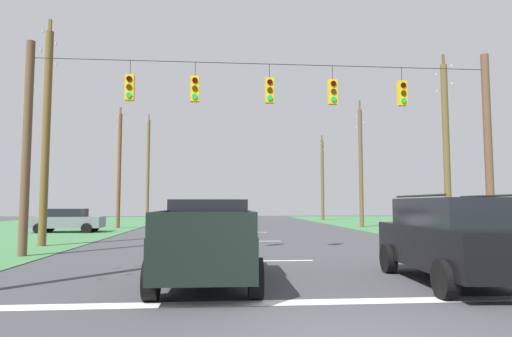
{
  "coord_description": "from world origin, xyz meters",
  "views": [
    {
      "loc": [
        -1.81,
        -6.04,
        1.86
      ],
      "look_at": [
        -0.55,
        8.98,
        3.05
      ],
      "focal_mm": 30.86,
      "sensor_mm": 36.0,
      "label": 1
    }
  ],
  "objects_px": {
    "utility_pole_near_left": "(322,178)",
    "suv_black": "(453,238)",
    "utility_pole_distant_right": "(119,167)",
    "utility_pole_distant_left": "(148,169)",
    "pickup_truck": "(208,241)",
    "distant_car_crossing_white": "(180,218)",
    "utility_pole_mid_right": "(446,147)",
    "distant_car_oncoming": "(68,220)",
    "overhead_signal_span": "(268,136)",
    "utility_pole_far_right": "(361,165)",
    "utility_pole_far_left": "(46,132)"
  },
  "relations": [
    {
      "from": "utility_pole_near_left",
      "to": "utility_pole_distant_right",
      "type": "distance_m",
      "value": 23.88
    },
    {
      "from": "distant_car_oncoming",
      "to": "utility_pole_distant_right",
      "type": "relative_size",
      "value": 0.47
    },
    {
      "from": "pickup_truck",
      "to": "utility_pole_distant_right",
      "type": "distance_m",
      "value": 24.41
    },
    {
      "from": "utility_pole_mid_right",
      "to": "utility_pole_far_right",
      "type": "distance_m",
      "value": 12.25
    },
    {
      "from": "utility_pole_near_left",
      "to": "suv_black",
      "type": "bearing_deg",
      "value": -98.99
    },
    {
      "from": "overhead_signal_span",
      "to": "distant_car_crossing_white",
      "type": "relative_size",
      "value": 4.05
    },
    {
      "from": "distant_car_crossing_white",
      "to": "utility_pole_far_right",
      "type": "xyz_separation_m",
      "value": [
        13.81,
        1.19,
        4.09
      ]
    },
    {
      "from": "overhead_signal_span",
      "to": "utility_pole_distant_left",
      "type": "distance_m",
      "value": 32.91
    },
    {
      "from": "pickup_truck",
      "to": "utility_pole_distant_left",
      "type": "height_order",
      "value": "utility_pole_distant_left"
    },
    {
      "from": "pickup_truck",
      "to": "distant_car_crossing_white",
      "type": "height_order",
      "value": "pickup_truck"
    },
    {
      "from": "overhead_signal_span",
      "to": "utility_pole_distant_right",
      "type": "distance_m",
      "value": 19.85
    },
    {
      "from": "utility_pole_distant_right",
      "to": "suv_black",
      "type": "bearing_deg",
      "value": -61.44
    },
    {
      "from": "suv_black",
      "to": "utility_pole_far_left",
      "type": "relative_size",
      "value": 0.49
    },
    {
      "from": "utility_pole_far_right",
      "to": "utility_pole_distant_left",
      "type": "bearing_deg",
      "value": 142.61
    },
    {
      "from": "utility_pole_far_left",
      "to": "utility_pole_near_left",
      "type": "bearing_deg",
      "value": 56.07
    },
    {
      "from": "suv_black",
      "to": "distant_car_crossing_white",
      "type": "height_order",
      "value": "suv_black"
    },
    {
      "from": "utility_pole_mid_right",
      "to": "utility_pole_near_left",
      "type": "height_order",
      "value": "utility_pole_near_left"
    },
    {
      "from": "pickup_truck",
      "to": "utility_pole_far_left",
      "type": "distance_m",
      "value": 12.41
    },
    {
      "from": "utility_pole_near_left",
      "to": "utility_pole_distant_right",
      "type": "relative_size",
      "value": 1.04
    },
    {
      "from": "pickup_truck",
      "to": "distant_car_oncoming",
      "type": "height_order",
      "value": "pickup_truck"
    },
    {
      "from": "distant_car_crossing_white",
      "to": "utility_pole_distant_left",
      "type": "height_order",
      "value": "utility_pole_distant_left"
    },
    {
      "from": "suv_black",
      "to": "utility_pole_mid_right",
      "type": "xyz_separation_m",
      "value": [
        5.99,
        11.26,
        3.61
      ]
    },
    {
      "from": "suv_black",
      "to": "utility_pole_far_right",
      "type": "height_order",
      "value": "utility_pole_far_right"
    },
    {
      "from": "distant_car_crossing_white",
      "to": "distant_car_oncoming",
      "type": "distance_m",
      "value": 7.5
    },
    {
      "from": "utility_pole_far_left",
      "to": "utility_pole_distant_left",
      "type": "xyz_separation_m",
      "value": [
        -0.01,
        27.83,
        0.59
      ]
    },
    {
      "from": "distant_car_crossing_white",
      "to": "pickup_truck",
      "type": "bearing_deg",
      "value": -83.32
    },
    {
      "from": "suv_black",
      "to": "utility_pole_near_left",
      "type": "relative_size",
      "value": 0.51
    },
    {
      "from": "distant_car_oncoming",
      "to": "utility_pole_mid_right",
      "type": "bearing_deg",
      "value": -20.59
    },
    {
      "from": "distant_car_oncoming",
      "to": "pickup_truck",
      "type": "bearing_deg",
      "value": -63.15
    },
    {
      "from": "distant_car_oncoming",
      "to": "utility_pole_far_left",
      "type": "height_order",
      "value": "utility_pole_far_left"
    },
    {
      "from": "pickup_truck",
      "to": "utility_pole_near_left",
      "type": "height_order",
      "value": "utility_pole_near_left"
    },
    {
      "from": "utility_pole_mid_right",
      "to": "utility_pole_distant_right",
      "type": "bearing_deg",
      "value": 146.57
    },
    {
      "from": "overhead_signal_span",
      "to": "pickup_truck",
      "type": "distance_m",
      "value": 6.76
    },
    {
      "from": "utility_pole_far_left",
      "to": "utility_pole_distant_right",
      "type": "distance_m",
      "value": 13.85
    },
    {
      "from": "overhead_signal_span",
      "to": "utility_pole_far_left",
      "type": "relative_size",
      "value": 1.74
    },
    {
      "from": "overhead_signal_span",
      "to": "distant_car_crossing_white",
      "type": "height_order",
      "value": "overhead_signal_span"
    },
    {
      "from": "utility_pole_mid_right",
      "to": "utility_pole_distant_right",
      "type": "distance_m",
      "value": 22.67
    },
    {
      "from": "utility_pole_distant_right",
      "to": "pickup_truck",
      "type": "bearing_deg",
      "value": -72.56
    },
    {
      "from": "distant_car_oncoming",
      "to": "utility_pole_distant_left",
      "type": "distance_m",
      "value": 19.28
    },
    {
      "from": "overhead_signal_span",
      "to": "suv_black",
      "type": "bearing_deg",
      "value": -59.51
    },
    {
      "from": "suv_black",
      "to": "utility_pole_near_left",
      "type": "distance_m",
      "value": 38.89
    },
    {
      "from": "utility_pole_distant_right",
      "to": "utility_pole_distant_left",
      "type": "distance_m",
      "value": 14.02
    },
    {
      "from": "suv_black",
      "to": "pickup_truck",
      "type": "bearing_deg",
      "value": 172.84
    },
    {
      "from": "utility_pole_mid_right",
      "to": "utility_pole_far_right",
      "type": "height_order",
      "value": "utility_pole_far_right"
    },
    {
      "from": "distant_car_crossing_white",
      "to": "distant_car_oncoming",
      "type": "height_order",
      "value": "same"
    },
    {
      "from": "pickup_truck",
      "to": "utility_pole_far_right",
      "type": "distance_m",
      "value": 25.72
    },
    {
      "from": "distant_car_oncoming",
      "to": "utility_pole_far_right",
      "type": "bearing_deg",
      "value": 11.89
    },
    {
      "from": "utility_pole_far_right",
      "to": "utility_pole_distant_right",
      "type": "distance_m",
      "value": 18.52
    },
    {
      "from": "utility_pole_far_right",
      "to": "utility_pole_distant_left",
      "type": "height_order",
      "value": "utility_pole_distant_left"
    },
    {
      "from": "pickup_truck",
      "to": "suv_black",
      "type": "distance_m",
      "value": 5.74
    }
  ]
}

